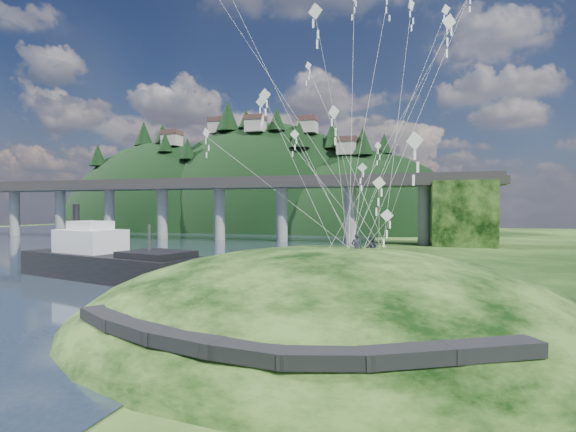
# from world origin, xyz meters

# --- Properties ---
(ground) EXTENTS (320.00, 320.00, 0.00)m
(ground) POSITION_xyz_m (0.00, 0.00, 0.00)
(ground) COLOR black
(ground) RESTS_ON ground
(grass_hill) EXTENTS (36.00, 32.00, 13.00)m
(grass_hill) POSITION_xyz_m (8.00, 2.00, -1.50)
(grass_hill) COLOR black
(grass_hill) RESTS_ON ground
(footpath) EXTENTS (22.29, 5.84, 0.83)m
(footpath) POSITION_xyz_m (7.46, -9.74, 2.08)
(footpath) COLOR black
(footpath) RESTS_ON ground
(bridge) EXTENTS (160.00, 11.00, 15.00)m
(bridge) POSITION_xyz_m (-26.46, 70.07, 9.70)
(bridge) COLOR #2D2B2B
(bridge) RESTS_ON ground
(far_ridge) EXTENTS (153.00, 70.00, 94.50)m
(far_ridge) POSITION_xyz_m (-43.58, 122.17, -7.44)
(far_ridge) COLOR black
(far_ridge) RESTS_ON ground
(work_barge) EXTENTS (23.89, 12.00, 8.07)m
(work_barge) POSITION_xyz_m (-18.65, 13.38, 2.02)
(work_barge) COLOR black
(work_barge) RESTS_ON ground
(wooden_dock) EXTENTS (14.68, 2.34, 1.05)m
(wooden_dock) POSITION_xyz_m (-3.93, 5.26, 0.46)
(wooden_dock) COLOR #322214
(wooden_dock) RESTS_ON ground
(kite_flyers) EXTENTS (1.63, 1.78, 2.04)m
(kite_flyers) POSITION_xyz_m (10.28, 3.07, 5.82)
(kite_flyers) COLOR #242530
(kite_flyers) RESTS_ON ground
(kite_swarm) EXTENTS (19.30, 16.99, 20.60)m
(kite_swarm) POSITION_xyz_m (9.47, 2.81, 17.22)
(kite_swarm) COLOR white
(kite_swarm) RESTS_ON ground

